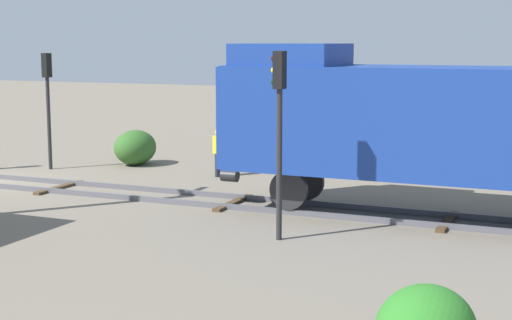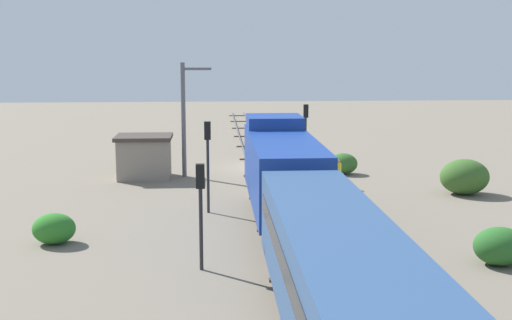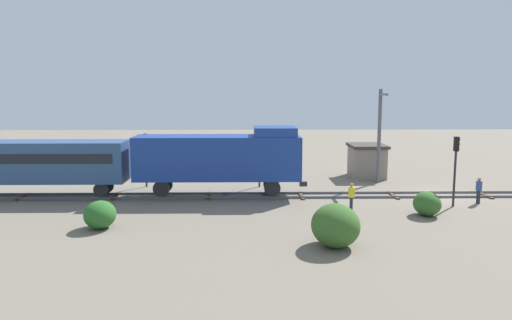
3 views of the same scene
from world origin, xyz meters
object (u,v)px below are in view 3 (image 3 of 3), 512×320
(worker_by_signal, at_px, (351,195))
(relay_hut, at_px, (367,160))
(traffic_signal_mid, at_px, (260,145))
(worker_near_track, at_px, (479,188))
(catenary_mast, at_px, (379,133))
(traffic_signal_far, at_px, (146,150))
(traffic_signal_near, at_px, (456,158))
(locomotive, at_px, (221,156))
(passenger_car_leading, at_px, (22,161))

(worker_by_signal, bearing_deg, relay_hut, -5.56)
(traffic_signal_mid, relative_size, worker_near_track, 2.70)
(catenary_mast, bearing_deg, worker_by_signal, 156.22)
(traffic_signal_far, bearing_deg, worker_near_track, -105.03)
(traffic_signal_far, relative_size, relay_hut, 1.14)
(traffic_signal_mid, bearing_deg, worker_near_track, -112.70)
(traffic_signal_far, bearing_deg, catenary_mast, -85.72)
(catenary_mast, bearing_deg, traffic_signal_mid, 99.32)
(traffic_signal_near, bearing_deg, locomotive, 77.67)
(traffic_signal_near, distance_m, traffic_signal_far, 21.51)
(locomotive, relative_size, traffic_signal_near, 2.65)
(traffic_signal_near, bearing_deg, traffic_signal_far, 71.57)
(traffic_signal_mid, bearing_deg, locomotive, 141.35)
(traffic_signal_near, distance_m, traffic_signal_mid, 13.63)
(locomotive, distance_m, catenary_mast, 13.07)
(relay_hut, bearing_deg, locomotive, 122.50)
(traffic_signal_mid, bearing_deg, relay_hut, -65.63)
(traffic_signal_near, distance_m, worker_by_signal, 6.99)
(worker_by_signal, bearing_deg, worker_near_track, -65.95)
(traffic_signal_far, relative_size, worker_near_track, 2.35)
(passenger_car_leading, height_order, worker_near_track, passenger_car_leading)
(locomotive, bearing_deg, relay_hut, -57.50)
(traffic_signal_far, distance_m, worker_by_signal, 15.94)
(traffic_signal_mid, xyz_separation_m, catenary_mast, (1.53, -9.34, 0.71))
(worker_near_track, relative_size, catenary_mast, 0.23)
(traffic_signal_mid, height_order, worker_near_track, traffic_signal_mid)
(locomotive, xyz_separation_m, catenary_mast, (4.93, -12.06, 1.11))
(passenger_car_leading, distance_m, worker_by_signal, 21.83)
(worker_by_signal, relative_size, catenary_mast, 0.23)
(traffic_signal_mid, height_order, relay_hut, traffic_signal_mid)
(relay_hut, bearing_deg, traffic_signal_far, 102.54)
(passenger_car_leading, height_order, worker_by_signal, passenger_car_leading)
(worker_near_track, bearing_deg, catenary_mast, -95.69)
(passenger_car_leading, distance_m, relay_hut, 26.23)
(traffic_signal_near, xyz_separation_m, relay_hut, (10.70, 2.87, -1.65))
(relay_hut, bearing_deg, traffic_signal_mid, 114.37)
(locomotive, height_order, relay_hut, locomotive)
(traffic_signal_far, xyz_separation_m, catenary_mast, (1.33, -17.81, 1.09))
(traffic_signal_near, bearing_deg, worker_near_track, -67.58)
(catenary_mast, distance_m, relay_hut, 3.59)
(locomotive, relative_size, passenger_car_leading, 0.83)
(traffic_signal_mid, xyz_separation_m, worker_near_track, (-5.80, -13.86, -2.18))
(worker_by_signal, bearing_deg, passenger_car_leading, 91.04)
(traffic_signal_far, bearing_deg, worker_by_signal, -119.49)
(locomotive, distance_m, worker_by_signal, 9.24)
(traffic_signal_far, height_order, worker_near_track, traffic_signal_far)
(worker_near_track, bearing_deg, worker_by_signal, -25.49)
(relay_hut, bearing_deg, traffic_signal_near, -164.97)
(traffic_signal_near, height_order, worker_by_signal, traffic_signal_near)
(passenger_car_leading, xyz_separation_m, catenary_mast, (4.93, -25.39, 1.36))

